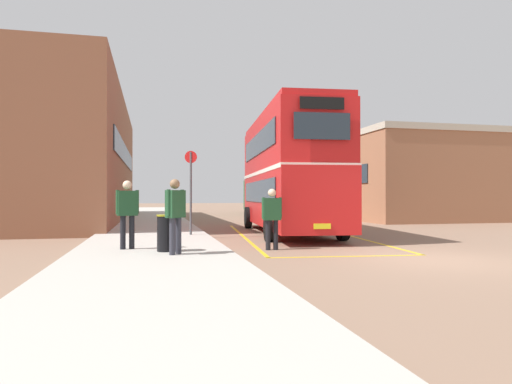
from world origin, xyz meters
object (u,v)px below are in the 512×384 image
Objects in this scene: pedestrian_waiting_near at (127,209)px; single_deck_bus at (272,194)px; pedestrian_waiting_far at (175,210)px; pedestrian_boarding at (272,214)px; bus_stop_sign at (191,185)px; double_decker_bus at (288,172)px; litter_bin at (167,233)px.

single_deck_bus is at bearing 66.55° from pedestrian_waiting_near.
pedestrian_waiting_near is 1.80m from pedestrian_waiting_far.
bus_stop_sign is (-1.95, 3.98, 0.92)m from pedestrian_boarding.
pedestrian_boarding is 0.58× the size of bus_stop_sign.
double_decker_bus is 3.43× the size of bus_stop_sign.
single_deck_bus reaches higher than pedestrian_waiting_near.
double_decker_bus is at bearing 54.21° from pedestrian_waiting_far.
pedestrian_waiting_far is (1.17, -1.37, 0.00)m from pedestrian_waiting_near.
pedestrian_waiting_near is (-3.94, -0.09, 0.19)m from pedestrian_boarding.
double_decker_bus is 11.19× the size of litter_bin.
pedestrian_waiting_near is (-6.02, -5.35, -1.32)m from double_decker_bus.
single_deck_bus is 5.22× the size of pedestrian_boarding.
pedestrian_boarding is (-2.08, -5.26, -1.51)m from double_decker_bus.
litter_bin is at bearing -129.72° from double_decker_bus.
pedestrian_boarding reaches higher than litter_bin.
bus_stop_sign reaches higher than pedestrian_waiting_near.
pedestrian_waiting_near reaches higher than pedestrian_boarding.
pedestrian_waiting_far is (-9.15, -25.17, -0.45)m from single_deck_bus.
single_deck_bus is at bearing 70.02° from pedestrian_waiting_far.
pedestrian_waiting_far is at bearing -74.86° from litter_bin.
bus_stop_sign is at bearing 78.09° from litter_bin.
double_decker_bus reaches higher than pedestrian_boarding.
pedestrian_waiting_near is at bearing 130.38° from pedestrian_waiting_far.
pedestrian_waiting_far is at bearing -152.11° from pedestrian_boarding.
single_deck_bus reaches higher than litter_bin.
pedestrian_waiting_far is (-4.85, -6.73, -1.32)m from double_decker_bus.
pedestrian_waiting_near is at bearing -113.45° from single_deck_bus.
pedestrian_waiting_near is at bearing -138.34° from double_decker_bus.
pedestrian_waiting_near is (-10.32, -23.80, -0.45)m from single_deck_bus.
double_decker_bus is at bearing 41.66° from pedestrian_waiting_near.
pedestrian_waiting_near is 1.95× the size of litter_bin.
double_decker_bus is 5.85m from pedestrian_boarding.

